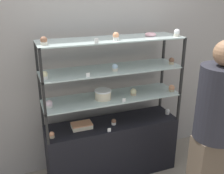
% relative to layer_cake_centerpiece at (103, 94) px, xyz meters
% --- Properties ---
extents(ground_plane, '(20.00, 20.00, 0.00)m').
position_rel_layer_cake_centerpiece_xyz_m(ground_plane, '(0.11, 0.03, -1.03)').
color(ground_plane, gray).
extents(back_wall, '(8.00, 0.05, 2.60)m').
position_rel_layer_cake_centerpiece_xyz_m(back_wall, '(0.11, 0.38, 0.27)').
color(back_wall, gray).
rests_on(back_wall, ground_plane).
extents(display_base, '(1.48, 0.42, 0.67)m').
position_rel_layer_cake_centerpiece_xyz_m(display_base, '(0.11, 0.03, -0.70)').
color(display_base, black).
rests_on(display_base, ground_plane).
extents(display_riser_lower, '(1.48, 0.42, 0.31)m').
position_rel_layer_cake_centerpiece_xyz_m(display_riser_lower, '(0.11, 0.03, -0.07)').
color(display_riser_lower, black).
rests_on(display_riser_lower, display_base).
extents(display_riser_middle, '(1.48, 0.42, 0.31)m').
position_rel_layer_cake_centerpiece_xyz_m(display_riser_middle, '(0.11, 0.03, 0.24)').
color(display_riser_middle, black).
rests_on(display_riser_middle, display_riser_lower).
extents(display_riser_upper, '(1.48, 0.42, 0.31)m').
position_rel_layer_cake_centerpiece_xyz_m(display_riser_upper, '(0.11, 0.03, 0.55)').
color(display_riser_upper, black).
rests_on(display_riser_upper, display_riser_middle).
extents(layer_cake_centerpiece, '(0.18, 0.18, 0.10)m').
position_rel_layer_cake_centerpiece_xyz_m(layer_cake_centerpiece, '(0.00, 0.00, 0.00)').
color(layer_cake_centerpiece, beige).
rests_on(layer_cake_centerpiece, display_riser_lower).
extents(sheet_cake_frosted, '(0.22, 0.14, 0.06)m').
position_rel_layer_cake_centerpiece_xyz_m(sheet_cake_frosted, '(-0.24, 0.02, -0.34)').
color(sheet_cake_frosted, beige).
rests_on(sheet_cake_frosted, display_base).
extents(cupcake_0, '(0.05, 0.05, 0.07)m').
position_rel_layer_cake_centerpiece_xyz_m(cupcake_0, '(-0.57, -0.06, -0.33)').
color(cupcake_0, '#CCB28C').
rests_on(cupcake_0, display_base).
extents(cupcake_1, '(0.05, 0.05, 0.07)m').
position_rel_layer_cake_centerpiece_xyz_m(cupcake_1, '(0.11, -0.03, -0.33)').
color(cupcake_1, white).
rests_on(cupcake_1, display_base).
extents(cupcake_2, '(0.05, 0.05, 0.07)m').
position_rel_layer_cake_centerpiece_xyz_m(cupcake_2, '(0.80, -0.01, -0.33)').
color(cupcake_2, white).
rests_on(cupcake_2, display_base).
extents(price_tag_0, '(0.04, 0.00, 0.04)m').
position_rel_layer_cake_centerpiece_xyz_m(price_tag_0, '(0.01, -0.16, -0.34)').
color(price_tag_0, white).
rests_on(price_tag_0, display_base).
extents(cupcake_3, '(0.07, 0.07, 0.08)m').
position_rel_layer_cake_centerpiece_xyz_m(cupcake_3, '(-0.56, -0.01, -0.02)').
color(cupcake_3, white).
rests_on(cupcake_3, display_riser_lower).
extents(cupcake_4, '(0.07, 0.07, 0.08)m').
position_rel_layer_cake_centerpiece_xyz_m(cupcake_4, '(0.35, -0.01, -0.02)').
color(cupcake_4, '#CCB28C').
rests_on(cupcake_4, display_riser_lower).
extents(cupcake_5, '(0.07, 0.07, 0.08)m').
position_rel_layer_cake_centerpiece_xyz_m(cupcake_5, '(0.80, -0.06, -0.02)').
color(cupcake_5, '#CCB28C').
rests_on(cupcake_5, display_riser_lower).
extents(price_tag_1, '(0.04, 0.00, 0.04)m').
position_rel_layer_cake_centerpiece_xyz_m(price_tag_1, '(0.17, -0.16, -0.03)').
color(price_tag_1, white).
rests_on(price_tag_1, display_riser_lower).
extents(cupcake_6, '(0.06, 0.06, 0.07)m').
position_rel_layer_cake_centerpiece_xyz_m(cupcake_6, '(-0.58, -0.06, 0.30)').
color(cupcake_6, white).
rests_on(cupcake_6, display_riser_middle).
extents(cupcake_7, '(0.06, 0.06, 0.07)m').
position_rel_layer_cake_centerpiece_xyz_m(cupcake_7, '(0.11, -0.05, 0.30)').
color(cupcake_7, beige).
rests_on(cupcake_7, display_riser_middle).
extents(cupcake_8, '(0.06, 0.06, 0.07)m').
position_rel_layer_cake_centerpiece_xyz_m(cupcake_8, '(0.79, -0.03, 0.30)').
color(cupcake_8, '#CCB28C').
rests_on(cupcake_8, display_riser_middle).
extents(price_tag_2, '(0.04, 0.00, 0.04)m').
position_rel_layer_cake_centerpiece_xyz_m(price_tag_2, '(-0.20, -0.16, 0.28)').
color(price_tag_2, white).
rests_on(price_tag_2, display_riser_middle).
extents(cupcake_9, '(0.06, 0.06, 0.08)m').
position_rel_layer_cake_centerpiece_xyz_m(cupcake_9, '(-0.56, -0.06, 0.61)').
color(cupcake_9, beige).
rests_on(cupcake_9, display_riser_upper).
extents(cupcake_10, '(0.06, 0.06, 0.08)m').
position_rel_layer_cake_centerpiece_xyz_m(cupcake_10, '(0.12, -0.05, 0.61)').
color(cupcake_10, white).
rests_on(cupcake_10, display_riser_upper).
extents(cupcake_11, '(0.06, 0.06, 0.08)m').
position_rel_layer_cake_centerpiece_xyz_m(cupcake_11, '(0.79, -0.08, 0.61)').
color(cupcake_11, beige).
rests_on(cupcake_11, display_riser_upper).
extents(price_tag_3, '(0.04, 0.00, 0.04)m').
position_rel_layer_cake_centerpiece_xyz_m(price_tag_3, '(-0.11, -0.16, 0.60)').
color(price_tag_3, white).
rests_on(price_tag_3, display_riser_upper).
extents(donut_glazed, '(0.12, 0.12, 0.03)m').
position_rel_layer_cake_centerpiece_xyz_m(donut_glazed, '(0.54, 0.03, 0.59)').
color(donut_glazed, '#EFB2BC').
rests_on(donut_glazed, display_riser_upper).
extents(customer_figure, '(0.39, 0.39, 1.68)m').
position_rel_layer_cake_centerpiece_xyz_m(customer_figure, '(0.82, -0.78, -0.13)').
color(customer_figure, brown).
rests_on(customer_figure, ground_plane).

